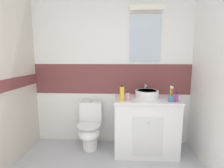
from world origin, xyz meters
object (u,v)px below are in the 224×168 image
at_px(toothbrush_cup, 171,98).
at_px(lotion_bottle_short, 128,96).
at_px(sink_basin, 147,94).
at_px(toilet, 90,127).
at_px(soap_dispenser, 176,98).
at_px(shampoo_bottle_tall, 122,93).

height_order(toothbrush_cup, lotion_bottle_short, toothbrush_cup).
xyz_separation_m(sink_basin, toilet, (-0.89, -0.00, -0.56)).
bearing_deg(toothbrush_cup, soap_dispenser, -0.10).
distance_m(sink_basin, soap_dispenser, 0.44).
xyz_separation_m(sink_basin, toothbrush_cup, (0.30, -0.23, -0.01)).
relative_size(toilet, toothbrush_cup, 3.33).
height_order(toothbrush_cup, shampoo_bottle_tall, same).
bearing_deg(shampoo_bottle_tall, toilet, 156.25).
relative_size(sink_basin, toilet, 0.53).
xyz_separation_m(soap_dispenser, lotion_bottle_short, (-0.67, 0.02, 0.01)).
bearing_deg(toilet, shampoo_bottle_tall, -23.75).
height_order(sink_basin, toothbrush_cup, toothbrush_cup).
distance_m(toothbrush_cup, soap_dispenser, 0.08).
bearing_deg(lotion_bottle_short, sink_basin, 34.79).
relative_size(shampoo_bottle_tall, lotion_bottle_short, 1.65).
height_order(soap_dispenser, lotion_bottle_short, soap_dispenser).
bearing_deg(sink_basin, toilet, -179.78).
xyz_separation_m(shampoo_bottle_tall, lotion_bottle_short, (0.08, 0.02, -0.04)).
distance_m(toothbrush_cup, lotion_bottle_short, 0.60).
relative_size(toothbrush_cup, soap_dispenser, 1.55).
bearing_deg(toilet, soap_dispenser, -10.13).
xyz_separation_m(toothbrush_cup, lotion_bottle_short, (-0.60, 0.02, 0.01)).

